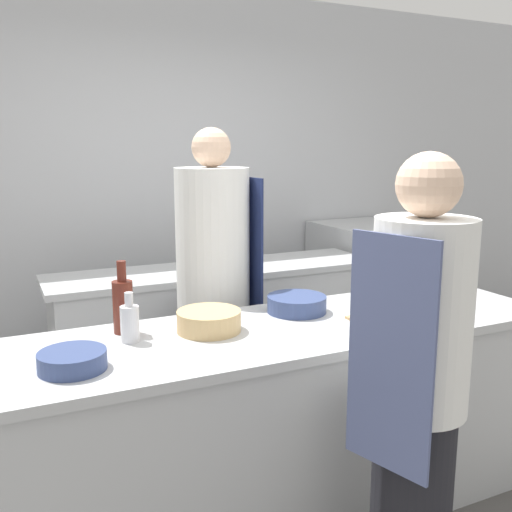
{
  "coord_description": "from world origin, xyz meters",
  "views": [
    {
      "loc": [
        -1.15,
        -2.1,
        1.66
      ],
      "look_at": [
        0.0,
        0.35,
        1.13
      ],
      "focal_mm": 40.0,
      "sensor_mm": 36.0,
      "label": 1
    }
  ],
  "objects_px": {
    "bowl_ceramic_blue": "(72,361)",
    "bowl_wooden_salad": "(421,294)",
    "bottle_vinegar": "(373,276)",
    "bowl_prep_small": "(297,304)",
    "chef_at_stove": "(214,294)",
    "bottle_olive_oil": "(123,304)",
    "bottle_wine": "(130,322)",
    "oven_range": "(366,285)",
    "bowl_mixing_large": "(209,321)",
    "cup": "(425,283)",
    "chef_at_prep_near": "(416,390)"
  },
  "relations": [
    {
      "from": "bowl_ceramic_blue",
      "to": "bowl_wooden_salad",
      "type": "distance_m",
      "value": 1.73
    },
    {
      "from": "bottle_vinegar",
      "to": "bowl_prep_small",
      "type": "distance_m",
      "value": 0.49
    },
    {
      "from": "bowl_ceramic_blue",
      "to": "bottle_vinegar",
      "type": "bearing_deg",
      "value": 12.48
    },
    {
      "from": "chef_at_stove",
      "to": "bowl_wooden_salad",
      "type": "distance_m",
      "value": 1.08
    },
    {
      "from": "bowl_prep_small",
      "to": "bowl_wooden_salad",
      "type": "xyz_separation_m",
      "value": [
        0.66,
        -0.1,
        0.0
      ]
    },
    {
      "from": "chef_at_stove",
      "to": "bottle_olive_oil",
      "type": "bearing_deg",
      "value": -53.27
    },
    {
      "from": "bottle_vinegar",
      "to": "bottle_wine",
      "type": "distance_m",
      "value": 1.3
    },
    {
      "from": "oven_range",
      "to": "bowl_mixing_large",
      "type": "distance_m",
      "value": 2.61
    },
    {
      "from": "chef_at_stove",
      "to": "bottle_olive_oil",
      "type": "height_order",
      "value": "chef_at_stove"
    },
    {
      "from": "bowl_mixing_large",
      "to": "cup",
      "type": "distance_m",
      "value": 1.33
    },
    {
      "from": "bottle_wine",
      "to": "cup",
      "type": "bearing_deg",
      "value": 5.36
    },
    {
      "from": "bowl_prep_small",
      "to": "bowl_ceramic_blue",
      "type": "relative_size",
      "value": 1.18
    },
    {
      "from": "bowl_ceramic_blue",
      "to": "chef_at_prep_near",
      "type": "bearing_deg",
      "value": -27.24
    },
    {
      "from": "chef_at_prep_near",
      "to": "chef_at_stove",
      "type": "bearing_deg",
      "value": -7.07
    },
    {
      "from": "bowl_ceramic_blue",
      "to": "cup",
      "type": "height_order",
      "value": "cup"
    },
    {
      "from": "bottle_olive_oil",
      "to": "cup",
      "type": "distance_m",
      "value": 1.65
    },
    {
      "from": "bowl_prep_small",
      "to": "bowl_wooden_salad",
      "type": "relative_size",
      "value": 1.21
    },
    {
      "from": "bottle_wine",
      "to": "bowl_ceramic_blue",
      "type": "bearing_deg",
      "value": -140.62
    },
    {
      "from": "chef_at_prep_near",
      "to": "bowl_prep_small",
      "type": "relative_size",
      "value": 5.87
    },
    {
      "from": "chef_at_stove",
      "to": "bowl_ceramic_blue",
      "type": "height_order",
      "value": "chef_at_stove"
    },
    {
      "from": "oven_range",
      "to": "bowl_wooden_salad",
      "type": "distance_m",
      "value": 1.9
    },
    {
      "from": "bowl_wooden_salad",
      "to": "cup",
      "type": "bearing_deg",
      "value": 45.0
    },
    {
      "from": "bottle_olive_oil",
      "to": "cup",
      "type": "relative_size",
      "value": 4.0
    },
    {
      "from": "bottle_olive_oil",
      "to": "bowl_mixing_large",
      "type": "relative_size",
      "value": 1.13
    },
    {
      "from": "chef_at_prep_near",
      "to": "bowl_wooden_salad",
      "type": "relative_size",
      "value": 7.13
    },
    {
      "from": "bowl_prep_small",
      "to": "chef_at_prep_near",
      "type": "bearing_deg",
      "value": -89.4
    },
    {
      "from": "chef_at_prep_near",
      "to": "cup",
      "type": "relative_size",
      "value": 21.28
    },
    {
      "from": "cup",
      "to": "bowl_mixing_large",
      "type": "bearing_deg",
      "value": -172.85
    },
    {
      "from": "bowl_wooden_salad",
      "to": "cup",
      "type": "height_order",
      "value": "bowl_wooden_salad"
    },
    {
      "from": "oven_range",
      "to": "bowl_ceramic_blue",
      "type": "xyz_separation_m",
      "value": [
        -2.59,
        -1.82,
        0.4
      ]
    },
    {
      "from": "bowl_prep_small",
      "to": "bowl_wooden_salad",
      "type": "height_order",
      "value": "bowl_wooden_salad"
    },
    {
      "from": "chef_at_stove",
      "to": "bottle_vinegar",
      "type": "xyz_separation_m",
      "value": [
        0.71,
        -0.45,
        0.13
      ]
    },
    {
      "from": "bottle_olive_oil",
      "to": "bottle_vinegar",
      "type": "xyz_separation_m",
      "value": [
        1.29,
        0.01,
        -0.0
      ]
    },
    {
      "from": "bottle_olive_oil",
      "to": "bottle_vinegar",
      "type": "distance_m",
      "value": 1.29
    },
    {
      "from": "bowl_mixing_large",
      "to": "bowl_prep_small",
      "type": "xyz_separation_m",
      "value": [
        0.48,
        0.09,
        -0.01
      ]
    },
    {
      "from": "bowl_prep_small",
      "to": "cup",
      "type": "distance_m",
      "value": 0.85
    },
    {
      "from": "cup",
      "to": "chef_at_prep_near",
      "type": "bearing_deg",
      "value": -132.43
    },
    {
      "from": "bowl_mixing_large",
      "to": "bowl_ceramic_blue",
      "type": "bearing_deg",
      "value": -161.45
    },
    {
      "from": "bottle_vinegar",
      "to": "cup",
      "type": "relative_size",
      "value": 3.88
    },
    {
      "from": "chef_at_prep_near",
      "to": "bowl_wooden_salad",
      "type": "distance_m",
      "value": 0.99
    },
    {
      "from": "bottle_olive_oil",
      "to": "bowl_wooden_salad",
      "type": "relative_size",
      "value": 1.34
    },
    {
      "from": "bottle_wine",
      "to": "bowl_prep_small",
      "type": "distance_m",
      "value": 0.81
    },
    {
      "from": "bowl_ceramic_blue",
      "to": "bowl_wooden_salad",
      "type": "bearing_deg",
      "value": 6.01
    },
    {
      "from": "bottle_vinegar",
      "to": "bowl_wooden_salad",
      "type": "height_order",
      "value": "bottle_vinegar"
    },
    {
      "from": "bottle_wine",
      "to": "bottle_vinegar",
      "type": "bearing_deg",
      "value": 5.97
    },
    {
      "from": "bowl_mixing_large",
      "to": "bowl_wooden_salad",
      "type": "distance_m",
      "value": 1.14
    },
    {
      "from": "bowl_mixing_large",
      "to": "bowl_ceramic_blue",
      "type": "xyz_separation_m",
      "value": [
        -0.58,
        -0.2,
        -0.01
      ]
    },
    {
      "from": "bowl_mixing_large",
      "to": "chef_at_prep_near",
      "type": "bearing_deg",
      "value": -56.98
    },
    {
      "from": "chef_at_prep_near",
      "to": "bottle_vinegar",
      "type": "distance_m",
      "value": 1.02
    },
    {
      "from": "bottle_olive_oil",
      "to": "oven_range",
      "type": "bearing_deg",
      "value": 32.55
    }
  ]
}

